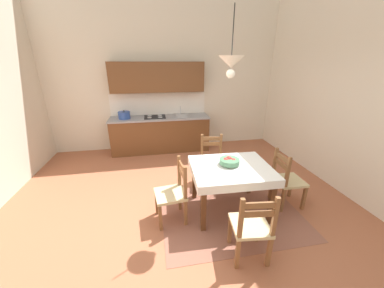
{
  "coord_description": "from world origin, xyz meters",
  "views": [
    {
      "loc": [
        -0.36,
        -2.72,
        2.2
      ],
      "look_at": [
        0.23,
        0.43,
        0.96
      ],
      "focal_mm": 20.0,
      "sensor_mm": 36.0,
      "label": 1
    }
  ],
  "objects_px": {
    "dining_chair_tv_side": "(173,193)",
    "dining_chair_window_side": "(287,180)",
    "pendant_lamp": "(231,63)",
    "dining_chair_camera_side": "(251,227)",
    "dining_chair_kitchen_side": "(212,161)",
    "kitchen_cabinetry": "(160,118)",
    "fruit_bowl": "(229,161)",
    "dining_table": "(231,175)"
  },
  "relations": [
    {
      "from": "dining_chair_tv_side",
      "to": "dining_chair_window_side",
      "type": "relative_size",
      "value": 1.0
    },
    {
      "from": "fruit_bowl",
      "to": "dining_table",
      "type": "bearing_deg",
      "value": -79.85
    },
    {
      "from": "dining_chair_camera_side",
      "to": "pendant_lamp",
      "type": "height_order",
      "value": "pendant_lamp"
    },
    {
      "from": "dining_chair_kitchen_side",
      "to": "dining_chair_window_side",
      "type": "relative_size",
      "value": 1.0
    },
    {
      "from": "dining_chair_camera_side",
      "to": "dining_chair_tv_side",
      "type": "bearing_deg",
      "value": 134.24
    },
    {
      "from": "dining_table",
      "to": "dining_chair_kitchen_side",
      "type": "height_order",
      "value": "dining_chair_kitchen_side"
    },
    {
      "from": "dining_table",
      "to": "fruit_bowl",
      "type": "height_order",
      "value": "fruit_bowl"
    },
    {
      "from": "dining_chair_window_side",
      "to": "pendant_lamp",
      "type": "relative_size",
      "value": 1.16
    },
    {
      "from": "dining_table",
      "to": "dining_chair_window_side",
      "type": "relative_size",
      "value": 1.29
    },
    {
      "from": "fruit_bowl",
      "to": "pendant_lamp",
      "type": "xyz_separation_m",
      "value": [
        -0.1,
        -0.1,
        1.37
      ]
    },
    {
      "from": "dining_chair_camera_side",
      "to": "pendant_lamp",
      "type": "relative_size",
      "value": 1.16
    },
    {
      "from": "dining_chair_tv_side",
      "to": "dining_table",
      "type": "bearing_deg",
      "value": 4.33
    },
    {
      "from": "dining_chair_window_side",
      "to": "kitchen_cabinetry",
      "type": "bearing_deg",
      "value": 124.3
    },
    {
      "from": "fruit_bowl",
      "to": "pendant_lamp",
      "type": "height_order",
      "value": "pendant_lamp"
    },
    {
      "from": "kitchen_cabinetry",
      "to": "fruit_bowl",
      "type": "height_order",
      "value": "kitchen_cabinetry"
    },
    {
      "from": "dining_chair_camera_side",
      "to": "fruit_bowl",
      "type": "relative_size",
      "value": 3.1
    },
    {
      "from": "dining_table",
      "to": "fruit_bowl",
      "type": "bearing_deg",
      "value": 100.15
    },
    {
      "from": "dining_chair_kitchen_side",
      "to": "dining_chair_window_side",
      "type": "distance_m",
      "value": 1.33
    },
    {
      "from": "dining_chair_camera_side",
      "to": "dining_chair_window_side",
      "type": "distance_m",
      "value": 1.32
    },
    {
      "from": "dining_chair_tv_side",
      "to": "dining_chair_kitchen_side",
      "type": "bearing_deg",
      "value": 48.1
    },
    {
      "from": "dining_chair_kitchen_side",
      "to": "dining_chair_camera_side",
      "type": "relative_size",
      "value": 1.0
    },
    {
      "from": "dining_table",
      "to": "dining_chair_tv_side",
      "type": "height_order",
      "value": "dining_chair_tv_side"
    },
    {
      "from": "dining_chair_tv_side",
      "to": "pendant_lamp",
      "type": "relative_size",
      "value": 1.16
    },
    {
      "from": "dining_chair_window_side",
      "to": "pendant_lamp",
      "type": "xyz_separation_m",
      "value": [
        -1.05,
        0.0,
        1.74
      ]
    },
    {
      "from": "dining_chair_kitchen_side",
      "to": "dining_chair_tv_side",
      "type": "bearing_deg",
      "value": -131.9
    },
    {
      "from": "dining_table",
      "to": "dining_chair_camera_side",
      "type": "height_order",
      "value": "dining_chair_camera_side"
    },
    {
      "from": "dining_table",
      "to": "dining_chair_window_side",
      "type": "xyz_separation_m",
      "value": [
        0.93,
        -0.04,
        -0.17
      ]
    },
    {
      "from": "pendant_lamp",
      "to": "dining_chair_camera_side",
      "type": "bearing_deg",
      "value": -86.99
    },
    {
      "from": "kitchen_cabinetry",
      "to": "dining_chair_kitchen_side",
      "type": "height_order",
      "value": "kitchen_cabinetry"
    },
    {
      "from": "dining_chair_camera_side",
      "to": "dining_table",
      "type": "bearing_deg",
      "value": 85.61
    },
    {
      "from": "dining_chair_kitchen_side",
      "to": "dining_chair_tv_side",
      "type": "distance_m",
      "value": 1.24
    },
    {
      "from": "dining_chair_camera_side",
      "to": "dining_chair_tv_side",
      "type": "relative_size",
      "value": 1.0
    },
    {
      "from": "kitchen_cabinetry",
      "to": "dining_chair_window_side",
      "type": "height_order",
      "value": "kitchen_cabinetry"
    },
    {
      "from": "kitchen_cabinetry",
      "to": "dining_chair_kitchen_side",
      "type": "xyz_separation_m",
      "value": [
        0.88,
        -1.84,
        -0.41
      ]
    },
    {
      "from": "dining_table",
      "to": "dining_chair_tv_side",
      "type": "bearing_deg",
      "value": -175.67
    },
    {
      "from": "dining_chair_tv_side",
      "to": "fruit_bowl",
      "type": "distance_m",
      "value": 0.95
    },
    {
      "from": "pendant_lamp",
      "to": "dining_chair_window_side",
      "type": "bearing_deg",
      "value": -0.03
    },
    {
      "from": "kitchen_cabinetry",
      "to": "dining_chair_tv_side",
      "type": "xyz_separation_m",
      "value": [
        0.05,
        -2.76,
        -0.41
      ]
    },
    {
      "from": "pendant_lamp",
      "to": "dining_table",
      "type": "bearing_deg",
      "value": 18.08
    },
    {
      "from": "kitchen_cabinetry",
      "to": "pendant_lamp",
      "type": "xyz_separation_m",
      "value": [
        0.81,
        -2.73,
        1.33
      ]
    },
    {
      "from": "dining_chair_kitchen_side",
      "to": "fruit_bowl",
      "type": "distance_m",
      "value": 0.87
    },
    {
      "from": "kitchen_cabinetry",
      "to": "dining_table",
      "type": "height_order",
      "value": "kitchen_cabinetry"
    }
  ]
}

